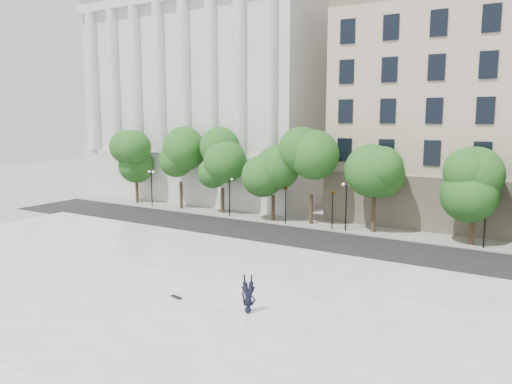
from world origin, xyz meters
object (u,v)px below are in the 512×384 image
skateboard (176,297)px  traffic_light_west (286,186)px  traffic_light_east (333,191)px  person_lying (248,308)px

skateboard → traffic_light_west: bearing=114.3°
traffic_light_east → person_lying: 21.49m
traffic_light_west → person_lying: traffic_light_west is taller
person_lying → skateboard: person_lying is taller
traffic_light_east → person_lying: size_ratio=2.11×
traffic_light_west → traffic_light_east: bearing=0.0°
traffic_light_east → skateboard: traffic_light_east is taller
traffic_light_east → skateboard: bearing=-90.4°
traffic_light_west → traffic_light_east: traffic_light_west is taller
traffic_light_west → person_lying: (9.07, -20.84, -2.99)m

